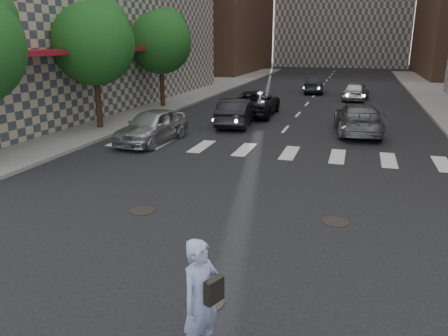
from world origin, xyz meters
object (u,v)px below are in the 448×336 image
object	(u,v)px
tree_b	(96,40)
traffic_car_c	(255,103)
tree_c	(162,39)
traffic_car_a	(236,112)
traffic_car_b	(358,119)
traffic_car_d	(356,91)
traffic_car_e	(314,84)
skateboarder	(201,302)
silver_sedan	(152,126)

from	to	relation	value
tree_b	traffic_car_c	distance (m)	10.44
tree_c	traffic_car_c	size ratio (longest dim) A/B	1.19
tree_c	traffic_car_c	bearing A→B (deg)	-9.43
tree_b	traffic_car_c	size ratio (longest dim) A/B	1.19
tree_b	traffic_car_a	distance (m)	8.29
tree_b	traffic_car_a	xyz separation A→B (m)	(6.62, 3.15, -3.88)
traffic_car_c	traffic_car_b	bearing A→B (deg)	146.59
tree_b	traffic_car_c	xyz separation A→B (m)	(6.84, 6.86, -3.88)
traffic_car_c	traffic_car_d	distance (m)	10.89
traffic_car_b	traffic_car_e	xyz separation A→B (m)	(-3.93, 17.08, -0.02)
tree_b	traffic_car_d	xyz separation A→B (m)	(12.89, 15.91, -3.91)
tree_c	traffic_car_a	distance (m)	9.08
tree_b	traffic_car_c	bearing A→B (deg)	45.09
tree_b	tree_c	xyz separation A→B (m)	(0.00, 8.00, 0.00)
traffic_car_b	tree_b	bearing A→B (deg)	5.98
tree_b	traffic_car_b	world-z (taller)	tree_b
tree_c	skateboarder	bearing A→B (deg)	-64.32
traffic_car_a	silver_sedan	bearing A→B (deg)	57.10
skateboarder	traffic_car_d	world-z (taller)	skateboarder
silver_sedan	traffic_car_b	size ratio (longest dim) A/B	0.86
traffic_car_e	silver_sedan	bearing A→B (deg)	71.80
tree_b	traffic_car_b	xyz separation A→B (m)	(13.17, 2.86, -3.87)
traffic_car_d	traffic_car_e	distance (m)	5.44
tree_c	silver_sedan	size ratio (longest dim) A/B	1.44
traffic_car_d	traffic_car_c	bearing A→B (deg)	63.51
skateboarder	traffic_car_a	world-z (taller)	skateboarder
traffic_car_a	traffic_car_e	xyz separation A→B (m)	(2.62, 16.80, -0.00)
skateboarder	silver_sedan	size ratio (longest dim) A/B	0.44
tree_b	skateboarder	world-z (taller)	tree_b
tree_c	traffic_car_a	size ratio (longest dim) A/B	1.43
traffic_car_c	traffic_car_d	size ratio (longest dim) A/B	1.29
traffic_car_b	traffic_car_d	distance (m)	13.05
traffic_car_b	traffic_car_e	distance (m)	17.53
silver_sedan	traffic_car_b	distance (m)	10.43
tree_c	traffic_car_a	xyz separation A→B (m)	(6.62, -4.85, -3.88)
traffic_car_b	traffic_car_c	xyz separation A→B (m)	(-6.33, 4.00, -0.01)
silver_sedan	traffic_car_e	world-z (taller)	silver_sedan
traffic_car_c	traffic_car_e	distance (m)	13.30
traffic_car_b	traffic_car_c	size ratio (longest dim) A/B	0.97
tree_b	silver_sedan	distance (m)	5.89
skateboarder	traffic_car_c	bearing A→B (deg)	125.11
traffic_car_b	skateboarder	bearing A→B (deg)	77.24
tree_c	tree_b	bearing A→B (deg)	-90.00
skateboarder	traffic_car_e	world-z (taller)	skateboarder
tree_c	silver_sedan	distance (m)	11.45
tree_b	silver_sedan	size ratio (longest dim) A/B	1.44
skateboarder	traffic_car_e	bearing A→B (deg)	117.17
silver_sedan	traffic_car_a	bearing A→B (deg)	67.67
tree_c	traffic_car_e	distance (m)	15.60
traffic_car_e	traffic_car_a	bearing A→B (deg)	76.46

